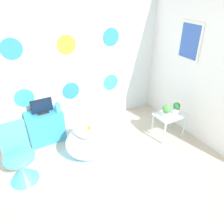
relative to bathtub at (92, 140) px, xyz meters
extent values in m
plane|color=#BCB29E|center=(0.03, -1.09, -0.26)|extent=(12.00, 12.00, 0.00)
cube|color=white|center=(0.03, 0.92, 1.04)|extent=(4.45, 0.04, 2.60)
cylinder|color=#3DC6D6|center=(-0.75, 0.89, 0.52)|extent=(0.31, 0.01, 0.31)
cylinder|color=#2D8CE0|center=(0.02, 0.89, 0.46)|extent=(0.31, 0.01, 0.31)
cylinder|color=#3DC6D6|center=(0.81, 0.89, 0.45)|extent=(0.31, 0.01, 0.31)
cylinder|color=#2D8CE0|center=(-0.77, 0.89, 1.29)|extent=(0.31, 0.01, 0.31)
cylinder|color=#B2D633|center=(0.02, 0.89, 1.25)|extent=(0.31, 0.01, 0.31)
cylinder|color=#2D8CE0|center=(0.82, 0.89, 1.28)|extent=(0.31, 0.01, 0.31)
cube|color=white|center=(1.77, -0.10, 1.04)|extent=(0.04, 2.99, 2.60)
cube|color=white|center=(1.74, 0.00, 1.29)|extent=(0.02, 0.44, 0.60)
cube|color=#3359B2|center=(1.73, 0.00, 1.29)|extent=(0.01, 0.36, 0.52)
cube|color=silver|center=(-0.02, -0.11, -0.26)|extent=(1.30, 0.78, 0.01)
ellipsoid|color=white|center=(0.00, 0.00, 0.00)|extent=(0.85, 0.67, 0.51)
cylinder|color=#B2DBEA|center=(0.00, 0.00, 0.23)|extent=(0.55, 0.55, 0.01)
sphere|color=yellow|center=(-0.06, -0.04, 0.28)|extent=(0.06, 0.06, 0.06)
sphere|color=yellow|center=(-0.06, -0.05, 0.30)|extent=(0.03, 0.03, 0.03)
cone|color=orange|center=(-0.06, -0.07, 0.30)|extent=(0.02, 0.02, 0.02)
cone|color=#4CC6DB|center=(-1.05, -0.03, -0.15)|extent=(0.39, 0.39, 0.22)
ellipsoid|color=#4CC6DB|center=(-1.05, -0.03, 0.14)|extent=(0.41, 0.41, 0.14)
cube|color=#4CC6DB|center=(-1.05, 0.13, 0.36)|extent=(0.35, 0.10, 0.45)
cube|color=#389ED6|center=(-0.54, 0.70, 0.01)|extent=(0.58, 0.34, 0.55)
cube|color=white|center=(-0.54, 0.54, 0.11)|extent=(0.49, 0.01, 0.15)
cube|color=black|center=(-0.54, 0.70, 0.30)|extent=(0.18, 0.12, 0.02)
cube|color=black|center=(-0.54, 0.70, 0.41)|extent=(0.34, 0.01, 0.23)
cube|color=#0F1E38|center=(-0.54, 0.69, 0.41)|extent=(0.32, 0.01, 0.21)
cylinder|color=#51B2AD|center=(-0.31, 0.60, 0.36)|extent=(0.09, 0.09, 0.14)
cylinder|color=#51B2AD|center=(-0.31, 0.60, 0.45)|extent=(0.05, 0.05, 0.03)
cube|color=silver|center=(1.35, -0.21, 0.17)|extent=(0.49, 0.36, 0.02)
cylinder|color=silver|center=(1.13, -0.36, -0.05)|extent=(0.03, 0.03, 0.42)
cylinder|color=silver|center=(1.57, -0.36, -0.05)|extent=(0.03, 0.03, 0.42)
cylinder|color=silver|center=(1.13, -0.05, -0.05)|extent=(0.03, 0.03, 0.42)
cylinder|color=silver|center=(1.57, -0.05, -0.05)|extent=(0.03, 0.03, 0.42)
cylinder|color=white|center=(1.24, -0.23, 0.22)|extent=(0.12, 0.12, 0.08)
sphere|color=#4C9E4C|center=(1.24, -0.23, 0.32)|extent=(0.14, 0.14, 0.14)
cylinder|color=white|center=(1.46, -0.22, 0.22)|extent=(0.13, 0.13, 0.09)
sphere|color=#2D7A38|center=(1.46, -0.22, 0.32)|extent=(0.12, 0.12, 0.12)
camera|label=1|loc=(-1.02, -2.46, 2.12)|focal=35.00mm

